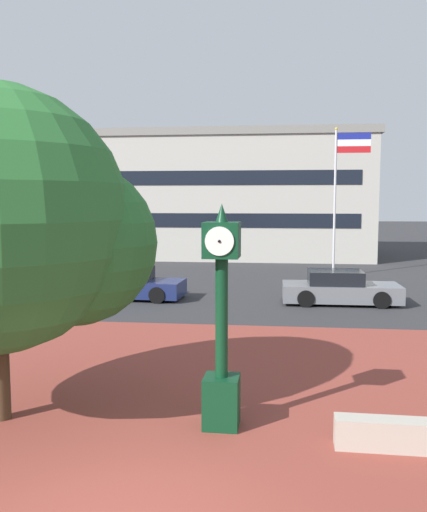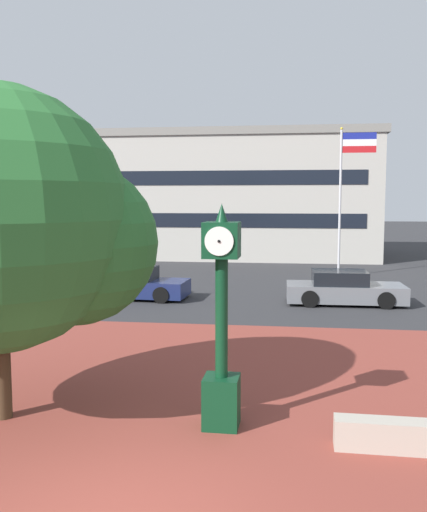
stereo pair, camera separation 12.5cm
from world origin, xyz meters
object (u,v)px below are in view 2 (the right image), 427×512
(plaza_tree, at_px, (14,224))
(car_street_near, at_px, (344,289))
(street_clock, at_px, (222,331))
(flagpole_primary, at_px, (345,187))
(civic_building, at_px, (223,196))
(car_street_mid, at_px, (135,284))

(plaza_tree, xyz_separation_m, car_street_near, (7.07, 12.08, -2.97))
(street_clock, bearing_deg, plaza_tree, -179.41)
(street_clock, height_order, car_street_near, street_clock)
(flagpole_primary, height_order, civic_building, civic_building)
(street_clock, distance_m, car_street_near, 12.61)
(car_street_near, relative_size, civic_building, 0.21)
(flagpole_primary, bearing_deg, plaza_tree, -111.67)
(car_street_near, height_order, civic_building, civic_building)
(street_clock, xyz_separation_m, plaza_tree, (-3.75, 0.04, 1.83))
(street_clock, xyz_separation_m, car_street_mid, (-4.94, 12.25, -1.14))
(car_street_near, distance_m, civic_building, 20.60)
(flagpole_primary, relative_size, civic_building, 0.35)
(car_street_mid, bearing_deg, plaza_tree, 8.73)
(plaza_tree, bearing_deg, civic_building, 89.50)
(plaza_tree, bearing_deg, street_clock, -0.56)
(flagpole_primary, bearing_deg, street_clock, -101.64)
(civic_building, bearing_deg, street_clock, -83.63)
(street_clock, distance_m, flagpole_primary, 20.34)
(street_clock, bearing_deg, car_street_near, 75.85)
(car_street_near, bearing_deg, street_clock, -15.99)
(car_street_mid, relative_size, flagpole_primary, 0.55)
(plaza_tree, bearing_deg, car_street_mid, 95.54)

